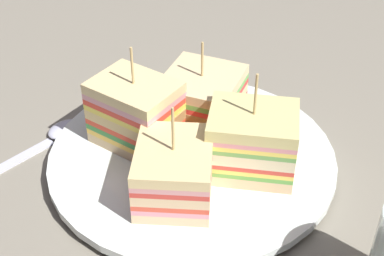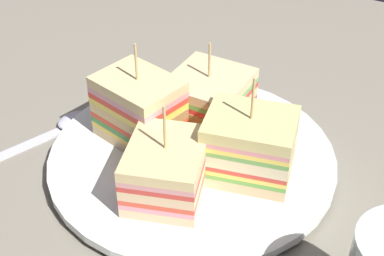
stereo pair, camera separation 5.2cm
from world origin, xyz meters
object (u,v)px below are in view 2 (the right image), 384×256
object	(u,v)px
sandwich_wedge_1	(209,99)
spoon	(55,130)
sandwich_wedge_0	(248,146)
sandwich_wedge_3	(166,170)
chip_pile	(182,143)
plate	(192,158)
sandwich_wedge_2	(138,110)

from	to	relation	value
sandwich_wedge_1	spoon	xyz separation A→B (cm)	(-13.76, -7.81, -3.61)
sandwich_wedge_0	sandwich_wedge_3	bearing A→B (deg)	35.48
spoon	sandwich_wedge_1	bearing A→B (deg)	-38.37
sandwich_wedge_1	sandwich_wedge_0	bearing A→B (deg)	51.64
chip_pile	sandwich_wedge_0	bearing A→B (deg)	1.60
spoon	sandwich_wedge_3	bearing A→B (deg)	-80.41
sandwich_wedge_0	sandwich_wedge_1	world-z (taller)	sandwich_wedge_0
plate	sandwich_wedge_0	bearing A→B (deg)	-0.32
plate	spoon	xyz separation A→B (cm)	(-14.87, -2.24, -0.48)
sandwich_wedge_2	spoon	distance (cm)	10.34
sandwich_wedge_0	sandwich_wedge_3	size ratio (longest dim) A/B	1.08
sandwich_wedge_1	chip_pile	xyz separation A→B (cm)	(0.12, -5.79, -1.52)
sandwich_wedge_0	sandwich_wedge_1	bearing A→B (deg)	-51.65
sandwich_wedge_1	chip_pile	bearing A→B (deg)	2.33
sandwich_wedge_3	spoon	size ratio (longest dim) A/B	0.60
sandwich_wedge_2	plate	bearing A→B (deg)	16.24
plate	sandwich_wedge_2	xyz separation A→B (cm)	(-5.68, -0.24, 3.83)
sandwich_wedge_0	sandwich_wedge_1	size ratio (longest dim) A/B	1.14
sandwich_wedge_0	sandwich_wedge_2	size ratio (longest dim) A/B	0.98
spoon	chip_pile	bearing A→B (deg)	-59.65
sandwich_wedge_0	sandwich_wedge_3	distance (cm)	7.63
sandwich_wedge_2	sandwich_wedge_3	xyz separation A→B (cm)	(6.23, -5.41, -0.81)
sandwich_wedge_0	spoon	distance (cm)	21.06
spoon	sandwich_wedge_0	bearing A→B (deg)	-61.81
sandwich_wedge_2	spoon	bearing A→B (deg)	-153.90
sandwich_wedge_3	chip_pile	xyz separation A→B (cm)	(-1.54, 5.43, -1.41)
plate	sandwich_wedge_3	distance (cm)	6.43
sandwich_wedge_0	chip_pile	bearing A→B (deg)	-10.52
plate	spoon	distance (cm)	15.05
sandwich_wedge_0	spoon	size ratio (longest dim) A/B	0.65
plate	sandwich_wedge_0	xyz separation A→B (cm)	(5.68, -0.03, 3.59)
sandwich_wedge_1	sandwich_wedge_3	world-z (taller)	sandwich_wedge_3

